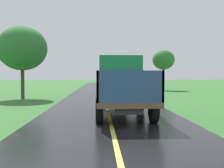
{
  "coord_description": "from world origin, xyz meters",
  "views": [
    {
      "loc": [
        -0.43,
        -3.31,
        1.94
      ],
      "look_at": [
        0.3,
        12.25,
        1.4
      ],
      "focal_mm": 43.39,
      "sensor_mm": 36.0,
      "label": 1
    }
  ],
  "objects_px": {
    "roadside_tree_near_left": "(22,48)",
    "roadside_tree_mid_right": "(163,60)",
    "banana_truck_near": "(122,84)",
    "banana_truck_far": "(112,79)"
  },
  "relations": [
    {
      "from": "roadside_tree_near_left",
      "to": "roadside_tree_mid_right",
      "type": "relative_size",
      "value": 1.15
    },
    {
      "from": "banana_truck_near",
      "to": "banana_truck_far",
      "type": "relative_size",
      "value": 1.0
    },
    {
      "from": "banana_truck_far",
      "to": "roadside_tree_mid_right",
      "type": "xyz_separation_m",
      "value": [
        6.74,
        6.12,
        2.29
      ]
    },
    {
      "from": "banana_truck_far",
      "to": "roadside_tree_near_left",
      "type": "height_order",
      "value": "roadside_tree_near_left"
    },
    {
      "from": "roadside_tree_mid_right",
      "to": "roadside_tree_near_left",
      "type": "bearing_deg",
      "value": -140.71
    },
    {
      "from": "banana_truck_near",
      "to": "roadside_tree_mid_right",
      "type": "height_order",
      "value": "roadside_tree_mid_right"
    },
    {
      "from": "banana_truck_near",
      "to": "roadside_tree_near_left",
      "type": "distance_m",
      "value": 11.99
    },
    {
      "from": "banana_truck_far",
      "to": "roadside_tree_mid_right",
      "type": "distance_m",
      "value": 9.39
    },
    {
      "from": "banana_truck_far",
      "to": "roadside_tree_near_left",
      "type": "relative_size",
      "value": 1.0
    },
    {
      "from": "banana_truck_far",
      "to": "roadside_tree_mid_right",
      "type": "bearing_deg",
      "value": 42.23
    }
  ]
}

